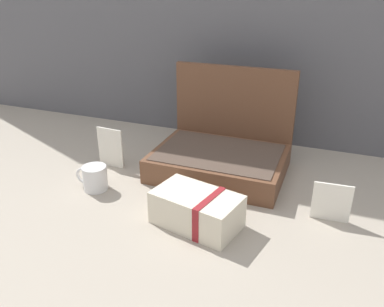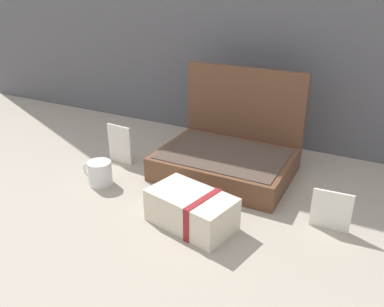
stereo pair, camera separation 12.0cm
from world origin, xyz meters
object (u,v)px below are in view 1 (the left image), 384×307
object	(u,v)px
info_card_left	(331,202)
poster_card_right	(110,148)
cream_toiletry_bag	(198,210)
coffee_mug	(94,178)
open_suitcase	(222,151)

from	to	relation	value
info_card_left	poster_card_right	size ratio (longest dim) A/B	0.79
cream_toiletry_bag	poster_card_right	xyz separation A→B (m)	(-0.44, 0.25, 0.03)
cream_toiletry_bag	coffee_mug	distance (m)	0.40
coffee_mug	info_card_left	bearing A→B (deg)	6.89
open_suitcase	poster_card_right	distance (m)	0.42
coffee_mug	poster_card_right	bearing A→B (deg)	103.65
open_suitcase	cream_toiletry_bag	distance (m)	0.37
info_card_left	poster_card_right	xyz separation A→B (m)	(-0.79, 0.08, 0.02)
cream_toiletry_bag	poster_card_right	bearing A→B (deg)	150.81
coffee_mug	cream_toiletry_bag	bearing A→B (deg)	-10.32
cream_toiletry_bag	poster_card_right	size ratio (longest dim) A/B	1.79
open_suitcase	cream_toiletry_bag	bearing A→B (deg)	-83.74
cream_toiletry_bag	info_card_left	size ratio (longest dim) A/B	2.25
cream_toiletry_bag	poster_card_right	distance (m)	0.50
open_suitcase	coffee_mug	size ratio (longest dim) A/B	4.00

